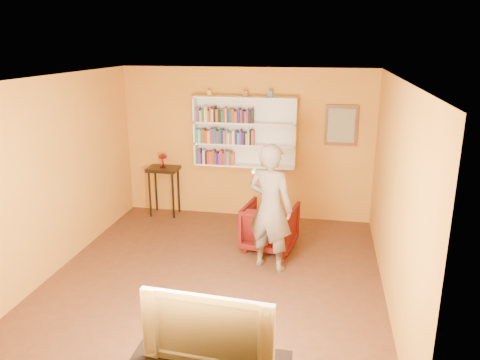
{
  "coord_description": "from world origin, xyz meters",
  "views": [
    {
      "loc": [
        1.4,
        -5.61,
        3.13
      ],
      "look_at": [
        0.21,
        0.75,
        1.2
      ],
      "focal_mm": 35.0,
      "sensor_mm": 36.0,
      "label": 1
    }
  ],
  "objects_px": {
    "console_table": "(164,176)",
    "ruby_lustre": "(163,158)",
    "bookshelf": "(245,132)",
    "television": "(211,324)",
    "armchair": "(270,226)",
    "person": "(270,208)"
  },
  "relations": [
    {
      "from": "armchair",
      "to": "television",
      "type": "height_order",
      "value": "television"
    },
    {
      "from": "console_table",
      "to": "ruby_lustre",
      "type": "height_order",
      "value": "ruby_lustre"
    },
    {
      "from": "bookshelf",
      "to": "person",
      "type": "bearing_deg",
      "value": -70.41
    },
    {
      "from": "ruby_lustre",
      "to": "person",
      "type": "bearing_deg",
      "value": -39.31
    },
    {
      "from": "console_table",
      "to": "ruby_lustre",
      "type": "xyz_separation_m",
      "value": [
        -0.0,
        0.0,
        0.34
      ]
    },
    {
      "from": "armchair",
      "to": "person",
      "type": "xyz_separation_m",
      "value": [
        0.08,
        -0.67,
        0.55
      ]
    },
    {
      "from": "ruby_lustre",
      "to": "armchair",
      "type": "bearing_deg",
      "value": -28.07
    },
    {
      "from": "console_table",
      "to": "armchair",
      "type": "bearing_deg",
      "value": -28.07
    },
    {
      "from": "person",
      "to": "television",
      "type": "height_order",
      "value": "person"
    },
    {
      "from": "bookshelf",
      "to": "armchair",
      "type": "xyz_separation_m",
      "value": [
        0.62,
        -1.29,
        -1.23
      ]
    },
    {
      "from": "console_table",
      "to": "television",
      "type": "relative_size",
      "value": 0.8
    },
    {
      "from": "bookshelf",
      "to": "television",
      "type": "bearing_deg",
      "value": -83.62
    },
    {
      "from": "armchair",
      "to": "television",
      "type": "xyz_separation_m",
      "value": [
        -0.1,
        -3.37,
        0.46
      ]
    },
    {
      "from": "console_table",
      "to": "television",
      "type": "xyz_separation_m",
      "value": [
        2.02,
        -4.5,
        0.07
      ]
    },
    {
      "from": "bookshelf",
      "to": "person",
      "type": "height_order",
      "value": "bookshelf"
    },
    {
      "from": "person",
      "to": "television",
      "type": "distance_m",
      "value": 2.71
    },
    {
      "from": "ruby_lustre",
      "to": "console_table",
      "type": "bearing_deg",
      "value": -72.65
    },
    {
      "from": "console_table",
      "to": "television",
      "type": "distance_m",
      "value": 4.93
    },
    {
      "from": "ruby_lustre",
      "to": "armchair",
      "type": "height_order",
      "value": "ruby_lustre"
    },
    {
      "from": "bookshelf",
      "to": "ruby_lustre",
      "type": "xyz_separation_m",
      "value": [
        -1.5,
        -0.16,
        -0.5
      ]
    },
    {
      "from": "television",
      "to": "bookshelf",
      "type": "bearing_deg",
      "value": 100.37
    },
    {
      "from": "console_table",
      "to": "armchair",
      "type": "distance_m",
      "value": 2.43
    }
  ]
}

